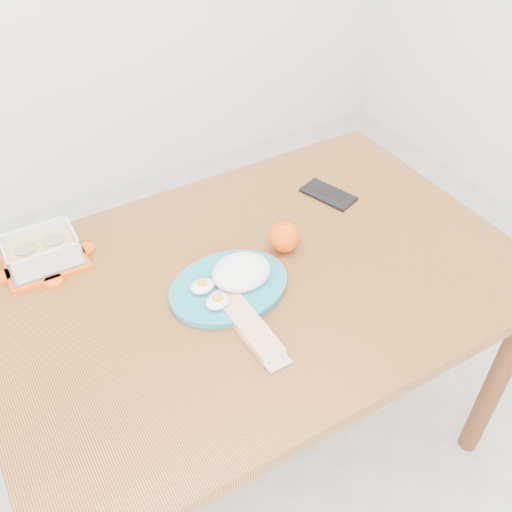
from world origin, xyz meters
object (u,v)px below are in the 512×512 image
dining_table (256,299)px  food_container (42,252)px  orange_fruit (284,237)px  rice_plate (233,280)px  smartphone (328,194)px

dining_table → food_container: food_container is taller
dining_table → food_container: bearing=145.7°
orange_fruit → rice_plate: (-0.18, -0.06, -0.01)m
orange_fruit → rice_plate: 0.19m
dining_table → orange_fruit: orange_fruit is taller
orange_fruit → smartphone: size_ratio=0.52×
smartphone → rice_plate: bearing=-174.7°
food_container → smartphone: 0.79m
food_container → rice_plate: 0.48m
orange_fruit → dining_table: bearing=-157.6°
orange_fruit → rice_plate: size_ratio=0.27×
food_container → orange_fruit: size_ratio=2.41×
food_container → smartphone: size_ratio=1.26×
food_container → rice_plate: size_ratio=0.65×
dining_table → orange_fruit: 0.18m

